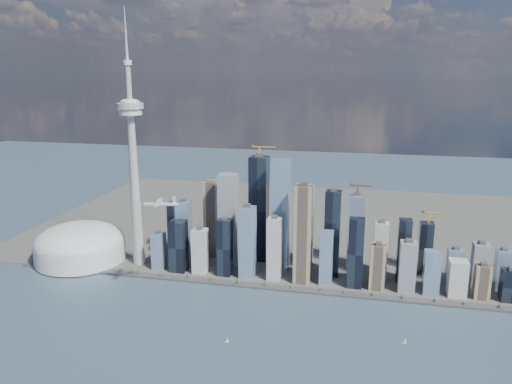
% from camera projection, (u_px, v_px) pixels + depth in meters
% --- Properties ---
extents(ground, '(4000.00, 4000.00, 0.00)m').
position_uv_depth(ground, '(231.00, 354.00, 771.67)').
color(ground, '#385362').
rests_on(ground, ground).
extents(seawall, '(1100.00, 22.00, 4.00)m').
position_uv_depth(seawall, '(264.00, 287.00, 1008.13)').
color(seawall, '#383838').
rests_on(seawall, ground).
extents(land, '(1400.00, 900.00, 3.00)m').
position_uv_depth(land, '(295.00, 222.00, 1434.74)').
color(land, '#4C4C47').
rests_on(land, ground).
extents(shoreline_trees, '(960.53, 7.20, 8.80)m').
position_uv_depth(shoreline_trees, '(264.00, 283.00, 1006.52)').
color(shoreline_trees, '#3F2D1E').
rests_on(shoreline_trees, seawall).
extents(skyscraper_cluster, '(736.00, 142.00, 265.46)m').
position_uv_depth(skyscraper_cluster, '(299.00, 237.00, 1058.58)').
color(skyscraper_cluster, black).
rests_on(skyscraper_cluster, land).
extents(needle_tower, '(56.00, 56.00, 550.50)m').
position_uv_depth(needle_tower, '(133.00, 162.00, 1072.89)').
color(needle_tower, '#9D9E99').
rests_on(needle_tower, land).
extents(dome_stadium, '(200.00, 200.00, 86.00)m').
position_uv_depth(dome_stadium, '(80.00, 245.00, 1139.91)').
color(dome_stadium, silver).
rests_on(dome_stadium, land).
extents(airplane, '(66.62, 59.32, 16.37)m').
position_uv_depth(airplane, '(160.00, 204.00, 902.91)').
color(airplane, silver).
rests_on(airplane, ground).
extents(sailboat_west, '(7.31, 3.05, 10.10)m').
position_uv_depth(sailboat_west, '(227.00, 341.00, 804.72)').
color(sailboat_west, white).
rests_on(sailboat_west, ground).
extents(sailboat_east, '(7.49, 2.75, 10.35)m').
position_uv_depth(sailboat_east, '(405.00, 341.00, 801.83)').
color(sailboat_east, white).
rests_on(sailboat_east, ground).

